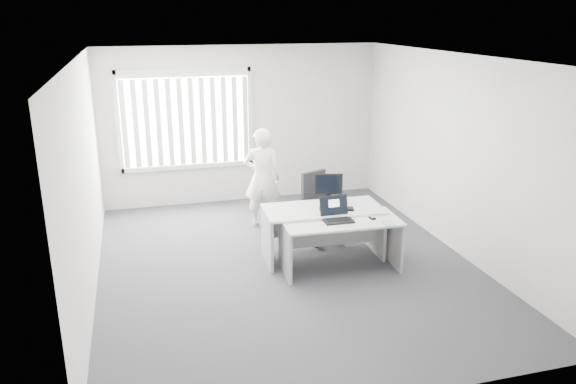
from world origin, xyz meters
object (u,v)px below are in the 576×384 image
object	(u,v)px
office_chair	(320,219)
person	(262,178)
monitor	(328,187)
desk_far	(323,222)
laptop	(338,210)
desk_near	(340,234)

from	to	relation	value
office_chair	person	world-z (taller)	person
person	monitor	xyz separation A→B (m)	(0.70, -1.17, 0.14)
office_chair	person	distance (m)	1.17
desk_far	laptop	distance (m)	0.56
desk_near	laptop	xyz separation A→B (m)	(-0.06, -0.03, 0.35)
desk_near	person	distance (m)	1.99
monitor	desk_far	bearing A→B (deg)	-107.68
person	monitor	size ratio (longest dim) A/B	4.03
office_chair	monitor	world-z (taller)	monitor
desk_far	office_chair	size ratio (longest dim) A/B	1.58
desk_near	person	xyz separation A→B (m)	(-0.63, 1.86, 0.30)
laptop	person	bearing A→B (deg)	107.54
person	monitor	distance (m)	1.37
office_chair	laptop	xyz separation A→B (m)	(-0.13, -1.10, 0.53)
monitor	office_chair	bearing A→B (deg)	102.72
person	monitor	world-z (taller)	person
office_chair	desk_far	bearing A→B (deg)	-127.99
desk_far	person	size ratio (longest dim) A/B	1.03
desk_near	office_chair	bearing A→B (deg)	88.67
office_chair	laptop	size ratio (longest dim) A/B	2.71
desk_near	desk_far	size ratio (longest dim) A/B	0.95
desk_near	laptop	world-z (taller)	laptop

